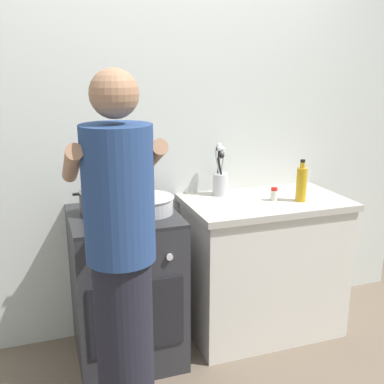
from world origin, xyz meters
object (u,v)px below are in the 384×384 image
Objects in this scene: utensil_crock at (220,179)px; spice_bottle at (274,194)px; oil_bottle at (301,184)px; person at (121,267)px; pot at (96,203)px; stove_range at (126,287)px; mixing_bowl at (148,204)px.

utensil_crock reaches higher than spice_bottle.
spice_bottle is 0.18m from oil_bottle.
spice_bottle is at bearing 157.60° from oil_bottle.
person is (-1.06, -0.58, -0.08)m from spice_bottle.
utensil_crock is (0.81, 0.15, 0.04)m from pot.
utensil_crock is 1.14m from person.
stove_range is 0.89m from utensil_crock.
utensil_crock is 4.06× the size of spice_bottle.
spice_bottle is (0.93, -0.03, 0.49)m from stove_range.
mixing_bowl is at bearing 175.78° from oil_bottle.
stove_range is 0.75m from person.
stove_range is 0.54m from pot.
oil_bottle is at bearing -34.93° from utensil_crock.
oil_bottle is at bearing -6.52° from pot.
mixing_bowl is at bearing -14.06° from pot.
oil_bottle is (0.94, -0.07, 0.06)m from mixing_bowl.
utensil_crock is 1.29× the size of oil_bottle.
pot is 1.08m from spice_bottle.
oil_bottle is at bearing -4.22° from mixing_bowl.
mixing_bowl reaches higher than stove_range.
utensil_crock is at bearing 10.61° from pot.
mixing_bowl is 0.95m from oil_bottle.
utensil_crock is at bearing 139.33° from spice_bottle.
pot is at bearing 162.31° from stove_range.
mixing_bowl is 1.14× the size of oil_bottle.
mixing_bowl reaches higher than spice_bottle.
spice_bottle reaches higher than stove_range.
pot is 0.66m from person.
person reaches higher than stove_range.
spice_bottle is (0.27, -0.23, -0.07)m from utensil_crock.
spice_bottle is (0.79, -0.01, -0.01)m from mixing_bowl.
utensil_crock reaches higher than oil_bottle.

